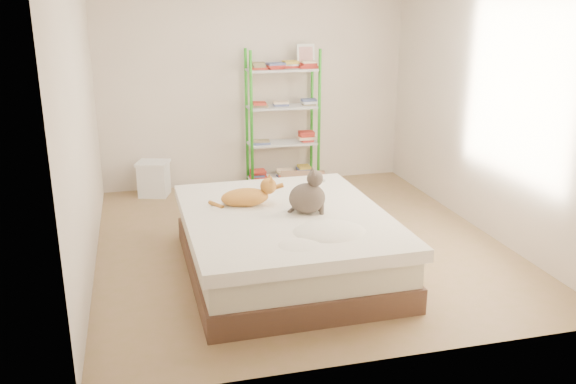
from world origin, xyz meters
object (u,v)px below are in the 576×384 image
object	(u,v)px
bed	(285,242)
shelf_unit	(283,118)
cardboard_box	(303,190)
orange_cat	(245,195)
white_bin	(154,178)
grey_cat	(307,192)

from	to	relation	value
bed	shelf_unit	bearing A→B (deg)	75.79
bed	cardboard_box	xyz separation A→B (m)	(0.62, 1.66, -0.09)
orange_cat	cardboard_box	world-z (taller)	orange_cat
bed	cardboard_box	bearing A→B (deg)	68.65
shelf_unit	bed	bearing A→B (deg)	-103.36
cardboard_box	white_bin	xyz separation A→B (m)	(-1.63, 0.80, 0.03)
bed	orange_cat	bearing A→B (deg)	137.55
bed	grey_cat	world-z (taller)	grey_cat
cardboard_box	white_bin	bearing A→B (deg)	167.45
bed	white_bin	xyz separation A→B (m)	(-1.01, 2.46, -0.05)
bed	shelf_unit	xyz separation A→B (m)	(0.59, 2.49, 0.59)
grey_cat	cardboard_box	world-z (taller)	grey_cat
grey_cat	bed	bearing A→B (deg)	87.57
bed	white_bin	bearing A→B (deg)	111.49
white_bin	bed	bearing A→B (deg)	-67.66
grey_cat	white_bin	size ratio (longest dim) A/B	0.86
orange_cat	shelf_unit	size ratio (longest dim) A/B	0.28
cardboard_box	grey_cat	bearing A→B (deg)	-90.92
white_bin	shelf_unit	bearing A→B (deg)	1.11
bed	shelf_unit	world-z (taller)	shelf_unit
shelf_unit	orange_cat	bearing A→B (deg)	-111.73
grey_cat	cardboard_box	distance (m)	1.84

